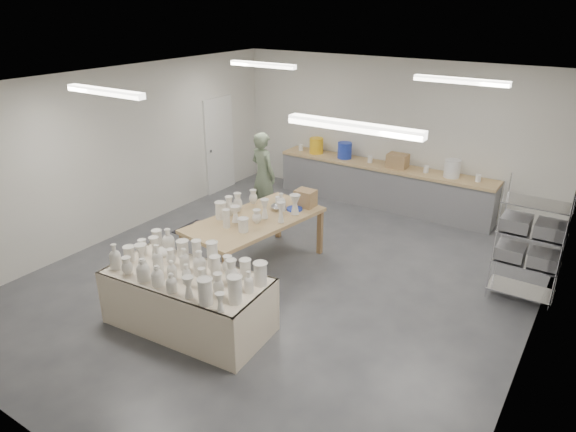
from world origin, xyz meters
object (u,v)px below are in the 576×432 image
Objects in this scene: drying_table at (188,297)px; work_table at (260,216)px; potter at (263,175)px; red_stool at (272,197)px.

work_table is (-0.25, 1.95, 0.41)m from drying_table.
work_table is 2.05m from potter.
work_table is 5.62× the size of red_stool.
potter is at bearing -90.00° from red_stool.
work_table is 2.35m from red_stool.
potter is 0.62m from red_stool.
potter is (-1.16, 1.70, 0.01)m from work_table.
potter is at bearing 133.30° from work_table.
red_stool is (0.00, 0.27, -0.56)m from potter.
drying_table is 4.17m from red_stool.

